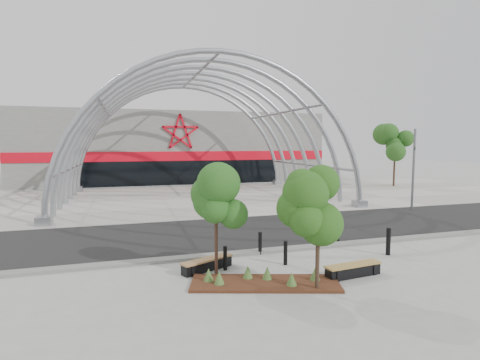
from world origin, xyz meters
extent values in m
plane|color=gray|center=(0.00, 0.00, 0.00)|extent=(140.00, 140.00, 0.00)
cube|color=black|center=(0.00, 3.50, 0.01)|extent=(140.00, 7.00, 0.02)
cube|color=#9E988E|center=(0.00, 15.50, 0.02)|extent=(60.00, 17.00, 0.04)
cube|color=slate|center=(0.00, -0.25, 0.06)|extent=(60.00, 0.50, 0.12)
cube|color=slate|center=(0.00, 33.50, 4.00)|extent=(34.00, 15.00, 8.00)
cube|color=black|center=(0.00, 26.05, 1.30)|extent=(22.00, 0.25, 2.60)
cube|color=red|center=(0.00, 26.05, 3.10)|extent=(34.00, 0.30, 1.00)
torus|color=#94989E|center=(0.00, 8.00, 0.00)|extent=(20.36, 0.36, 20.36)
torus|color=#94989E|center=(0.00, 10.50, 0.00)|extent=(20.36, 0.36, 20.36)
torus|color=#94989E|center=(0.00, 13.00, 0.00)|extent=(20.36, 0.36, 20.36)
torus|color=#94989E|center=(0.00, 15.50, 0.00)|extent=(20.36, 0.36, 20.36)
torus|color=#94989E|center=(0.00, 18.00, 0.00)|extent=(20.36, 0.36, 20.36)
torus|color=#94989E|center=(0.00, 20.50, 0.00)|extent=(20.36, 0.36, 20.36)
torus|color=#94989E|center=(0.00, 23.00, 0.00)|extent=(20.36, 0.36, 20.36)
cylinder|color=#94989E|center=(9.66, 15.50, 2.59)|extent=(0.20, 15.00, 0.20)
cylinder|color=#94989E|center=(7.07, 15.50, 7.07)|extent=(0.20, 15.00, 0.20)
cylinder|color=#94989E|center=(0.00, 15.50, 10.00)|extent=(0.20, 15.00, 0.20)
cylinder|color=#94989E|center=(-7.07, 15.50, 7.07)|extent=(0.20, 15.00, 0.20)
cylinder|color=#94989E|center=(-9.66, 15.50, 2.59)|extent=(0.20, 15.00, 0.20)
cube|color=#94989E|center=(-10.00, 8.00, 0.25)|extent=(0.80, 0.80, 0.50)
cube|color=#94989E|center=(-10.00, 23.00, 0.25)|extent=(0.80, 0.80, 0.50)
cube|color=#94989E|center=(10.00, 8.00, 0.25)|extent=(0.80, 0.80, 0.50)
cube|color=#94989E|center=(10.00, 23.00, 0.25)|extent=(0.80, 0.80, 0.50)
cube|color=#35120C|center=(-1.47, -3.56, 0.05)|extent=(4.92, 2.78, 0.09)
cone|color=#4C7031|center=(-2.90, -3.30, 0.29)|extent=(0.33, 0.33, 0.41)
cone|color=#4C7031|center=(-1.30, -3.33, 0.29)|extent=(0.33, 0.33, 0.41)
cone|color=#4C7031|center=(-0.77, -4.06, 0.29)|extent=(0.33, 0.33, 0.41)
cone|color=#4C7031|center=(-1.88, -3.05, 0.29)|extent=(0.33, 0.33, 0.41)
cone|color=#4C7031|center=(0.14, -3.87, 0.29)|extent=(0.33, 0.33, 0.41)
cone|color=#4C7031|center=(-3.17, -2.94, 0.29)|extent=(0.33, 0.33, 0.41)
cylinder|color=slate|center=(12.76, 6.09, 2.72)|extent=(0.15, 0.15, 5.45)
imported|color=black|center=(12.76, 6.09, 3.92)|extent=(0.30, 0.77, 0.15)
cylinder|color=#331C16|center=(-2.74, -2.23, 0.94)|extent=(0.12, 0.12, 1.88)
ellipsoid|color=#194815|center=(-2.74, -2.23, 2.64)|extent=(1.61, 1.61, 2.05)
cylinder|color=black|center=(-0.12, -4.48, 0.96)|extent=(0.13, 0.13, 1.91)
ellipsoid|color=#1A3F0C|center=(-0.12, -4.48, 2.69)|extent=(1.58, 1.58, 2.08)
cube|color=black|center=(-2.95, -1.69, 0.17)|extent=(1.95, 1.16, 0.33)
cube|color=black|center=(-3.62, -2.00, 0.20)|extent=(0.29, 0.44, 0.39)
cube|color=black|center=(-2.28, -1.38, 0.20)|extent=(0.29, 0.44, 0.39)
cube|color=brown|center=(-2.95, -1.69, 0.39)|extent=(2.02, 1.24, 0.06)
cube|color=black|center=(1.64, -3.75, 0.17)|extent=(2.08, 0.62, 0.35)
cube|color=black|center=(0.88, -3.84, 0.20)|extent=(0.17, 0.46, 0.41)
cube|color=black|center=(2.41, -3.66, 0.20)|extent=(0.17, 0.46, 0.41)
cube|color=olive|center=(1.64, -3.75, 0.41)|extent=(2.14, 0.70, 0.06)
cylinder|color=black|center=(-2.33, -1.87, 0.43)|extent=(0.14, 0.14, 0.87)
cylinder|color=black|center=(-0.49, -0.43, 0.46)|extent=(0.15, 0.15, 0.92)
cylinder|color=black|center=(-0.04, -1.94, 0.45)|extent=(0.14, 0.14, 0.90)
cylinder|color=black|center=(3.51, 0.26, 0.43)|extent=(0.14, 0.14, 0.87)
cylinder|color=black|center=(4.42, -2.02, 0.55)|extent=(0.18, 0.18, 1.11)
cylinder|color=black|center=(21.00, 18.00, 1.51)|extent=(0.20, 0.20, 3.03)
ellipsoid|color=#1A4215|center=(21.00, 18.00, 4.26)|extent=(2.70, 2.70, 3.30)
camera|label=1|loc=(-5.59, -14.38, 4.50)|focal=28.00mm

